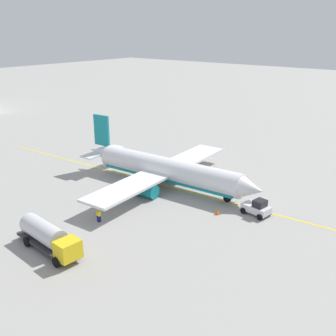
{
  "coord_description": "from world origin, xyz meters",
  "views": [
    {
      "loc": [
        35.78,
        -44.59,
        23.25
      ],
      "look_at": [
        0.0,
        0.0,
        3.0
      ],
      "focal_mm": 42.48,
      "sensor_mm": 36.0,
      "label": 1
    }
  ],
  "objects": [
    {
      "name": "taxi_line_marking",
      "position": [
        0.0,
        0.0,
        0.01
      ],
      "size": [
        74.54,
        5.16,
        0.01
      ],
      "primitive_type": "cube",
      "rotation": [
        0.0,
        0.0,
        0.07
      ],
      "color": "yellow",
      "rests_on": "ground"
    },
    {
      "name": "fuel_tanker",
      "position": [
        1.6,
        -22.87,
        1.72
      ],
      "size": [
        9.88,
        3.37,
        3.15
      ],
      "color": "#2D2D33",
      "rests_on": "ground"
    },
    {
      "name": "ground_plane",
      "position": [
        0.0,
        0.0,
        0.0
      ],
      "size": [
        400.0,
        400.0,
        0.0
      ],
      "primitive_type": "plane",
      "color": "#9E9B96"
    },
    {
      "name": "airplane",
      "position": [
        -0.51,
        -0.03,
        2.6
      ],
      "size": [
        32.2,
        31.16,
        9.55
      ],
      "color": "white",
      "rests_on": "ground"
    },
    {
      "name": "safety_cone_nose",
      "position": [
        11.22,
        -3.63,
        0.37
      ],
      "size": [
        0.66,
        0.66,
        0.73
      ],
      "primitive_type": "cone",
      "color": "#F2590F",
      "rests_on": "ground"
    },
    {
      "name": "refueling_worker",
      "position": [
        0.65,
        -14.81,
        0.82
      ],
      "size": [
        0.54,
        0.39,
        1.71
      ],
      "color": "navy",
      "rests_on": "ground"
    },
    {
      "name": "pushback_tug",
      "position": [
        15.3,
        -0.44,
        1.01
      ],
      "size": [
        3.85,
        2.76,
        2.2
      ],
      "color": "silver",
      "rests_on": "ground"
    }
  ]
}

